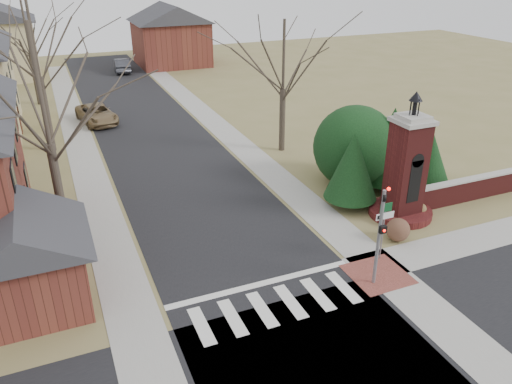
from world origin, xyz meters
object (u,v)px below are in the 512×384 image
distant_car (122,65)px  traffic_signal_pole (380,228)px  brick_gate_monument (405,177)px  pickup_truck (97,114)px  sign_post (384,220)px

distant_car → traffic_signal_pole: bearing=98.6°
brick_gate_monument → pickup_truck: 25.56m
distant_car → sign_post: bearing=100.4°
brick_gate_monument → pickup_truck: bearing=119.1°
pickup_truck → brick_gate_monument: bearing=-70.7°
traffic_signal_pole → distant_car: bearing=93.4°
brick_gate_monument → pickup_truck: size_ratio=1.27×
sign_post → pickup_truck: bearing=109.6°
traffic_signal_pole → distant_car: 45.37m
sign_post → distant_car: size_ratio=0.59×
traffic_signal_pole → pickup_truck: size_ratio=0.88×
sign_post → brick_gate_monument: brick_gate_monument is taller
pickup_truck → sign_post: bearing=-80.2°
traffic_signal_pole → brick_gate_monument: size_ratio=0.69×
brick_gate_monument → distant_car: (-7.36, 40.84, -1.40)m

